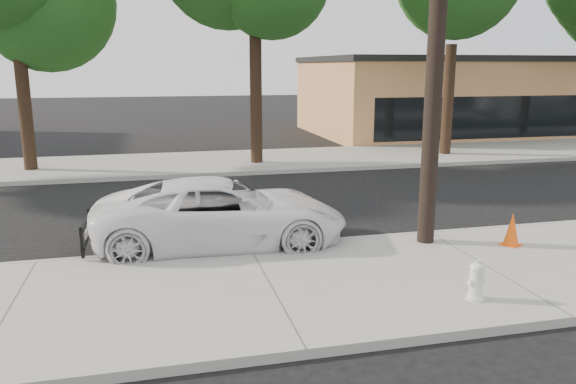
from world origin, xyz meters
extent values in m
plane|color=black|center=(0.00, 0.00, 0.00)|extent=(120.00, 120.00, 0.00)
cube|color=gray|center=(0.00, -4.30, 0.07)|extent=(90.00, 4.40, 0.15)
cube|color=gray|center=(0.00, 8.50, 0.07)|extent=(90.00, 5.00, 0.15)
cube|color=#9E9B93|center=(0.00, -2.10, 0.07)|extent=(90.00, 0.12, 0.16)
cube|color=tan|center=(16.00, 16.00, 2.00)|extent=(18.00, 10.00, 4.00)
cylinder|color=black|center=(3.60, -2.70, 4.65)|extent=(0.34, 0.34, 9.00)
cylinder|color=black|center=(-6.00, 8.20, 2.28)|extent=(0.44, 0.44, 4.25)
sphere|color=#124114|center=(-6.00, 8.20, 5.80)|extent=(4.20, 4.20, 4.20)
cylinder|color=black|center=(2.00, 7.80, 2.53)|extent=(0.44, 0.44, 4.75)
cylinder|color=black|center=(10.00, 8.10, 2.35)|extent=(0.44, 0.44, 4.40)
sphere|color=#124114|center=(10.00, 8.10, 6.00)|extent=(4.35, 4.35, 4.35)
imported|color=white|center=(-0.47, -1.57, 0.72)|extent=(5.28, 2.67, 1.43)
cylinder|color=silver|center=(2.98, -5.58, 0.18)|extent=(0.29, 0.29, 0.05)
cylinder|color=silver|center=(2.98, -5.58, 0.40)|extent=(0.22, 0.22, 0.49)
ellipsoid|color=silver|center=(2.98, -5.58, 0.66)|extent=(0.23, 0.23, 0.16)
cylinder|color=silver|center=(2.98, -5.58, 0.45)|extent=(0.32, 0.16, 0.10)
cylinder|color=silver|center=(2.98, -5.58, 0.45)|extent=(0.16, 0.18, 0.13)
cube|color=#FF580D|center=(5.17, -3.33, 0.16)|extent=(0.45, 0.45, 0.02)
cone|color=#FF580D|center=(5.17, -3.33, 0.49)|extent=(0.40, 0.40, 0.67)
camera|label=1|loc=(-1.77, -12.82, 3.69)|focal=35.00mm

